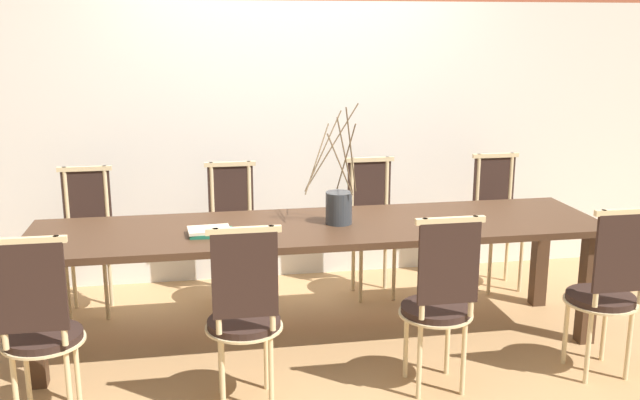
% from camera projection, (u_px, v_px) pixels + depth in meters
% --- Properties ---
extents(ground_plane, '(16.00, 16.00, 0.00)m').
position_uv_depth(ground_plane, '(320.00, 339.00, 4.36)').
color(ground_plane, '#A87F51').
extents(wall_rear, '(12.00, 0.06, 3.20)m').
position_uv_depth(wall_rear, '(290.00, 64.00, 5.16)').
color(wall_rear, silver).
rests_on(wall_rear, ground_plane).
extents(dining_table, '(3.35, 0.82, 0.73)m').
position_uv_depth(dining_table, '(320.00, 238.00, 4.20)').
color(dining_table, '#422B1C').
rests_on(dining_table, ground_plane).
extents(chair_near_leftend, '(0.39, 0.39, 0.97)m').
position_uv_depth(chair_near_leftend, '(40.00, 326.00, 3.30)').
color(chair_near_leftend, black).
rests_on(chair_near_leftend, ground_plane).
extents(chair_near_left, '(0.39, 0.39, 0.97)m').
position_uv_depth(chair_near_left, '(244.00, 312.00, 3.46)').
color(chair_near_left, black).
rests_on(chair_near_left, ground_plane).
extents(chair_near_center, '(0.39, 0.39, 0.97)m').
position_uv_depth(chair_near_center, '(440.00, 299.00, 3.63)').
color(chair_near_center, black).
rests_on(chair_near_center, ground_plane).
extents(chair_near_right, '(0.39, 0.39, 0.97)m').
position_uv_depth(chair_near_right, '(607.00, 288.00, 3.79)').
color(chair_near_right, black).
rests_on(chair_near_right, ground_plane).
extents(chair_far_leftend, '(0.39, 0.39, 0.97)m').
position_uv_depth(chair_far_leftend, '(87.00, 238.00, 4.69)').
color(chair_far_leftend, black).
rests_on(chair_far_leftend, ground_plane).
extents(chair_far_left, '(0.39, 0.39, 0.97)m').
position_uv_depth(chair_far_left, '(233.00, 231.00, 4.85)').
color(chair_far_left, black).
rests_on(chair_far_left, ground_plane).
extents(chair_far_center, '(0.39, 0.39, 0.97)m').
position_uv_depth(chair_far_center, '(372.00, 224.00, 5.01)').
color(chair_far_center, black).
rests_on(chair_far_center, ground_plane).
extents(chair_far_right, '(0.39, 0.39, 0.97)m').
position_uv_depth(chair_far_right, '(498.00, 218.00, 5.17)').
color(chair_far_right, black).
rests_on(chair_far_right, ground_plane).
extents(vase_centerpiece, '(0.36, 0.31, 0.70)m').
position_uv_depth(vase_centerpiece, '(339.00, 205.00, 4.19)').
color(vase_centerpiece, '#33383D').
rests_on(vase_centerpiece, dining_table).
extents(book_stack, '(0.26, 0.20, 0.04)m').
position_uv_depth(book_stack, '(210.00, 232.00, 3.98)').
color(book_stack, '#1E6B4C').
rests_on(book_stack, dining_table).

